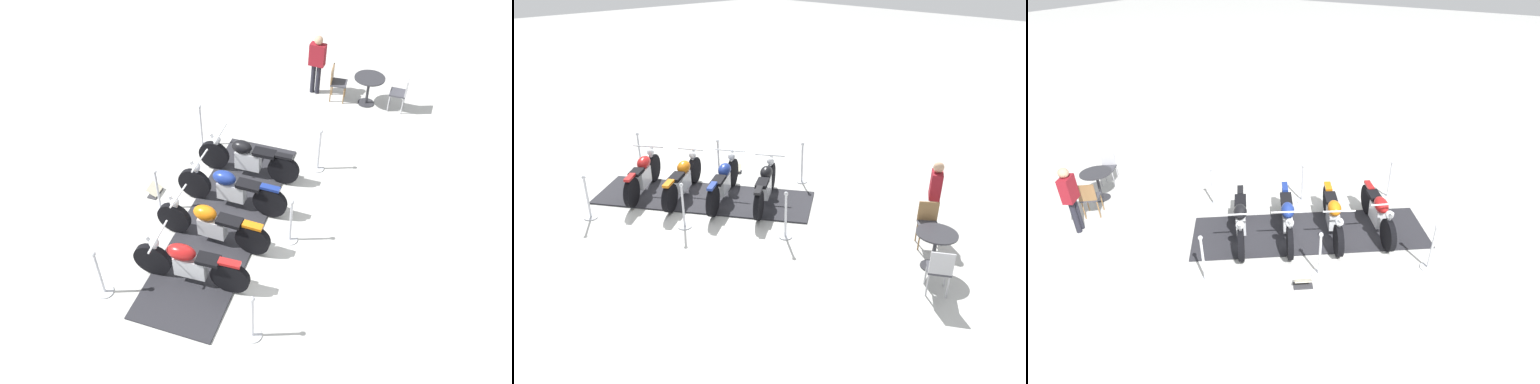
# 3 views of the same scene
# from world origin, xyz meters

# --- Properties ---
(ground_plane) EXTENTS (80.00, 80.00, 0.00)m
(ground_plane) POSITION_xyz_m (0.00, 0.00, 0.00)
(ground_plane) COLOR silver
(display_platform) EXTENTS (5.21, 4.33, 0.03)m
(display_platform) POSITION_xyz_m (0.00, 0.00, 0.02)
(display_platform) COLOR #28282D
(display_platform) RESTS_ON ground_plane
(motorcycle_black) EXTENTS (1.41, 1.91, 1.00)m
(motorcycle_black) POSITION_xyz_m (-1.24, -0.91, 0.50)
(motorcycle_black) COLOR black
(motorcycle_black) RESTS_ON display_platform
(motorcycle_navy) EXTENTS (1.40, 2.00, 1.03)m
(motorcycle_navy) POSITION_xyz_m (-0.40, -0.32, 0.50)
(motorcycle_navy) COLOR black
(motorcycle_navy) RESTS_ON display_platform
(motorcycle_copper) EXTENTS (1.38, 1.98, 0.99)m
(motorcycle_copper) POSITION_xyz_m (0.43, 0.27, 0.48)
(motorcycle_copper) COLOR black
(motorcycle_copper) RESTS_ON display_platform
(motorcycle_maroon) EXTENTS (1.42, 1.78, 1.03)m
(motorcycle_maroon) POSITION_xyz_m (1.27, 0.87, 0.51)
(motorcycle_maroon) COLOR black
(motorcycle_maroon) RESTS_ON display_platform
(stanchion_left_mid) EXTENTS (0.30, 0.30, 1.07)m
(stanchion_left_mid) POSITION_xyz_m (-0.80, 1.13, 0.37)
(stanchion_left_mid) COLOR silver
(stanchion_left_mid) RESTS_ON ground_plane
(stanchion_right_front) EXTENTS (0.28, 0.28, 1.10)m
(stanchion_right_front) POSITION_xyz_m (-1.03, -2.43, 0.40)
(stanchion_right_front) COLOR silver
(stanchion_right_front) RESTS_ON ground_plane
(stanchion_right_mid) EXTENTS (0.31, 0.31, 1.03)m
(stanchion_right_mid) POSITION_xyz_m (0.80, -1.13, 0.35)
(stanchion_right_mid) COLOR silver
(stanchion_right_mid) RESTS_ON ground_plane
(stanchion_left_rear) EXTENTS (0.31, 0.31, 1.06)m
(stanchion_left_rear) POSITION_xyz_m (1.03, 2.43, 0.36)
(stanchion_left_rear) COLOR silver
(stanchion_left_rear) RESTS_ON ground_plane
(stanchion_left_front) EXTENTS (0.29, 0.29, 1.07)m
(stanchion_left_front) POSITION_xyz_m (-2.63, -0.17, 0.38)
(stanchion_left_front) COLOR silver
(stanchion_left_front) RESTS_ON ground_plane
(stanchion_right_rear) EXTENTS (0.31, 0.31, 1.08)m
(stanchion_right_rear) POSITION_xyz_m (2.63, 0.17, 0.36)
(stanchion_right_rear) COLOR silver
(stanchion_right_rear) RESTS_ON ground_plane
(info_placard) EXTENTS (0.42, 0.39, 0.21)m
(info_placard) POSITION_xyz_m (0.68, -1.58, 0.06)
(info_placard) COLOR #333338
(info_placard) RESTS_ON ground_plane
(cafe_table) EXTENTS (0.77, 0.77, 0.76)m
(cafe_table) POSITION_xyz_m (-5.35, -1.40, 0.57)
(cafe_table) COLOR #2D2D33
(cafe_table) RESTS_ON ground_plane
(cafe_chair_near_table) EXTENTS (0.55, 0.55, 0.93)m
(cafe_chair_near_table) POSITION_xyz_m (-5.81, -0.71, 0.54)
(cafe_chair_near_table) COLOR #B7B7BC
(cafe_chair_near_table) RESTS_ON ground_plane
(cafe_chair_across_table) EXTENTS (0.56, 0.56, 0.92)m
(cafe_chair_across_table) POSITION_xyz_m (-4.83, -2.04, 0.54)
(cafe_chair_across_table) COLOR olive
(cafe_chair_across_table) RESTS_ON ground_plane
(bystander_person) EXTENTS (0.39, 0.46, 1.61)m
(bystander_person) POSITION_xyz_m (-4.62, -2.58, 0.96)
(bystander_person) COLOR #23232D
(bystander_person) RESTS_ON ground_plane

